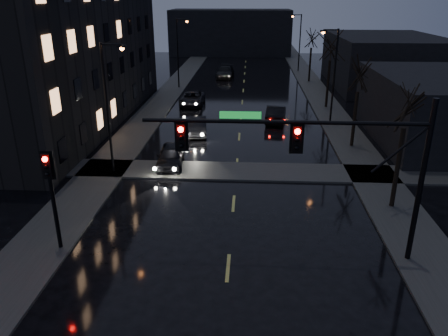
# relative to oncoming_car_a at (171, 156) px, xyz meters

# --- Properties ---
(sidewalk_left) EXTENTS (3.00, 140.00, 0.12)m
(sidewalk_left) POSITION_rel_oncoming_car_a_xyz_m (-4.15, 15.65, -0.64)
(sidewalk_left) COLOR #2D2D2B
(sidewalk_left) RESTS_ON ground
(sidewalk_right) EXTENTS (3.00, 140.00, 0.12)m
(sidewalk_right) POSITION_rel_oncoming_car_a_xyz_m (12.85, 15.65, -0.64)
(sidewalk_right) COLOR #2D2D2B
(sidewalk_right) RESTS_ON ground
(sidewalk_cross) EXTENTS (40.00, 3.00, 0.12)m
(sidewalk_cross) POSITION_rel_oncoming_car_a_xyz_m (4.35, -0.85, -0.64)
(sidewalk_cross) COLOR #2D2D2B
(sidewalk_cross) RESTS_ON ground
(apartment_block) EXTENTS (12.00, 30.00, 12.00)m
(apartment_block) POSITION_rel_oncoming_car_a_xyz_m (-12.15, 10.65, 5.30)
(apartment_block) COLOR black
(apartment_block) RESTS_ON ground
(commercial_right_near) EXTENTS (10.00, 14.00, 5.00)m
(commercial_right_near) POSITION_rel_oncoming_car_a_xyz_m (19.85, 6.65, 1.80)
(commercial_right_near) COLOR black
(commercial_right_near) RESTS_ON ground
(commercial_right_far) EXTENTS (12.00, 18.00, 6.00)m
(commercial_right_far) POSITION_rel_oncoming_car_a_xyz_m (21.35, 28.65, 2.30)
(commercial_right_far) COLOR black
(commercial_right_far) RESTS_ON ground
(far_block) EXTENTS (22.00, 10.00, 8.00)m
(far_block) POSITION_rel_oncoming_car_a_xyz_m (1.35, 58.65, 3.30)
(far_block) COLOR black
(far_block) RESTS_ON ground
(signal_mast) EXTENTS (11.11, 0.41, 7.00)m
(signal_mast) POSITION_rel_oncoming_car_a_xyz_m (8.20, -10.36, 4.17)
(signal_mast) COLOR black
(signal_mast) RESTS_ON ground
(signal_pole_left) EXTENTS (0.35, 0.41, 4.53)m
(signal_pole_left) POSITION_rel_oncoming_car_a_xyz_m (-3.15, -10.36, 2.32)
(signal_pole_left) COLOR black
(signal_pole_left) RESTS_ON ground
(tree_near) EXTENTS (3.52, 3.52, 8.08)m
(tree_near) POSITION_rel_oncoming_car_a_xyz_m (12.75, -5.35, 5.52)
(tree_near) COLOR black
(tree_near) RESTS_ON ground
(tree_mid_a) EXTENTS (3.30, 3.30, 7.58)m
(tree_mid_a) POSITION_rel_oncoming_car_a_xyz_m (12.75, 4.65, 5.13)
(tree_mid_a) COLOR black
(tree_mid_a) RESTS_ON ground
(tree_mid_b) EXTENTS (3.74, 3.74, 8.59)m
(tree_mid_b) POSITION_rel_oncoming_car_a_xyz_m (12.75, 16.65, 5.91)
(tree_mid_b) COLOR black
(tree_mid_b) RESTS_ON ground
(tree_far) EXTENTS (3.43, 3.43, 7.88)m
(tree_far) POSITION_rel_oncoming_car_a_xyz_m (12.75, 30.65, 5.37)
(tree_far) COLOR black
(tree_far) RESTS_ON ground
(streetlight_l_near) EXTENTS (1.53, 0.28, 8.00)m
(streetlight_l_near) POSITION_rel_oncoming_car_a_xyz_m (-3.24, -1.35, 4.08)
(streetlight_l_near) COLOR black
(streetlight_l_near) RESTS_ON ground
(streetlight_l_far) EXTENTS (1.53, 0.28, 8.00)m
(streetlight_l_far) POSITION_rel_oncoming_car_a_xyz_m (-3.24, 25.65, 4.08)
(streetlight_l_far) COLOR black
(streetlight_l_far) RESTS_ON ground
(streetlight_r_mid) EXTENTS (1.53, 0.28, 8.00)m
(streetlight_r_mid) POSITION_rel_oncoming_car_a_xyz_m (11.93, 10.65, 4.08)
(streetlight_r_mid) COLOR black
(streetlight_r_mid) RESTS_ON ground
(streetlight_r_far) EXTENTS (1.53, 0.28, 8.00)m
(streetlight_r_far) POSITION_rel_oncoming_car_a_xyz_m (11.93, 38.65, 4.08)
(streetlight_r_far) COLOR black
(streetlight_r_far) RESTS_ON ground
(oncoming_car_a) EXTENTS (1.96, 4.20, 1.39)m
(oncoming_car_a) POSITION_rel_oncoming_car_a_xyz_m (0.00, 0.00, 0.00)
(oncoming_car_a) COLOR black
(oncoming_car_a) RESTS_ON ground
(oncoming_car_b) EXTENTS (1.85, 4.16, 1.33)m
(oncoming_car_b) POSITION_rel_oncoming_car_a_xyz_m (0.96, 7.11, -0.03)
(oncoming_car_b) COLOR black
(oncoming_car_b) RESTS_ON ground
(oncoming_car_c) EXTENTS (2.23, 4.82, 1.34)m
(oncoming_car_c) POSITION_rel_oncoming_car_a_xyz_m (-0.70, 17.05, -0.03)
(oncoming_car_c) COLOR black
(oncoming_car_c) RESTS_ON ground
(oncoming_car_d) EXTENTS (2.49, 5.46, 1.55)m
(oncoming_car_d) POSITION_rel_oncoming_car_a_xyz_m (1.75, 33.08, 0.08)
(oncoming_car_d) COLOR black
(oncoming_car_d) RESTS_ON ground
(lead_car) EXTENTS (2.09, 4.64, 1.48)m
(lead_car) POSITION_rel_oncoming_car_a_xyz_m (7.46, 11.18, 0.04)
(lead_car) COLOR black
(lead_car) RESTS_ON ground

